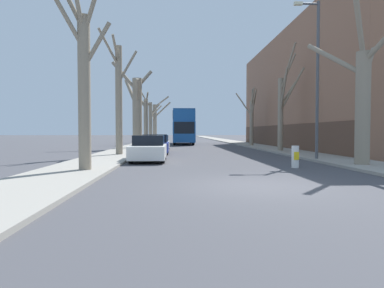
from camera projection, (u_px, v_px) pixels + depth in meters
name	position (u px, v px, depth m)	size (l,w,h in m)	color
ground_plane	(257.00, 186.00, 9.85)	(300.00, 300.00, 0.00)	#424247
sidewalk_left	(152.00, 140.00, 59.44)	(2.88, 120.00, 0.12)	gray
sidewalk_right	(224.00, 140.00, 60.07)	(2.88, 120.00, 0.12)	gray
building_facade_right	(330.00, 91.00, 33.17)	(10.08, 30.55, 11.05)	#93664C
street_tree_left_0	(83.00, 77.00, 12.92)	(2.37, 1.80, 8.45)	gray
street_tree_left_1	(119.00, 96.00, 21.85)	(2.23, 1.77, 7.78)	gray
street_tree_left_2	(137.00, 108.00, 31.58)	(3.79, 3.54, 8.09)	gray
street_tree_left_3	(145.00, 119.00, 40.83)	(2.17, 3.14, 6.40)	gray
street_tree_left_4	(151.00, 120.00, 49.64)	(2.96, 3.02, 7.30)	gray
street_tree_left_5	(155.00, 120.00, 58.40)	(3.63, 2.97, 7.68)	gray
street_tree_right_0	(363.00, 94.00, 15.12)	(3.09, 5.56, 7.59)	gray
street_tree_right_1	(283.00, 107.00, 26.10)	(2.12, 3.93, 7.99)	gray
street_tree_right_2	(251.00, 118.00, 37.03)	(1.70, 3.88, 6.27)	gray
double_decker_bus	(183.00, 125.00, 43.18)	(2.57, 10.38, 4.20)	#19519E
parked_car_0	(149.00, 149.00, 18.29)	(1.79, 4.31, 1.38)	silver
parked_car_1	(155.00, 145.00, 24.24)	(1.88, 4.35, 1.38)	navy
parked_car_2	(159.00, 143.00, 29.65)	(1.81, 4.43, 1.27)	silver
lamp_post	(316.00, 73.00, 18.27)	(1.40, 0.20, 8.50)	#4C4F54
traffic_bollard	(295.00, 157.00, 14.86)	(0.32, 0.33, 0.96)	white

